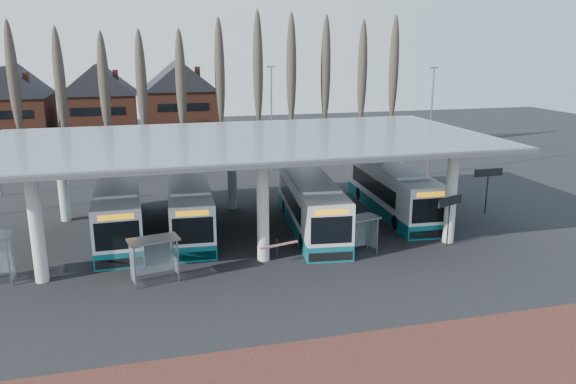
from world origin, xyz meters
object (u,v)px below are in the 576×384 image
object	(u,v)px
bus_1	(189,205)
shelter_2	(357,227)
bus_2	(311,204)
shelter_1	(153,250)
bus_0	(119,209)
bus_3	(391,190)

from	to	relation	value
bus_1	shelter_2	bearing A→B (deg)	-35.95
bus_2	shelter_1	xyz separation A→B (m)	(-10.60, -6.48, 0.07)
bus_0	shelter_1	size ratio (longest dim) A/B	4.61
bus_2	shelter_1	bearing A→B (deg)	-142.06
bus_0	bus_3	world-z (taller)	bus_0
bus_3	shelter_1	distance (m)	19.53
bus_1	bus_2	xyz separation A→B (m)	(7.98, -1.93, 0.05)
shelter_1	shelter_2	xyz separation A→B (m)	(11.77, 0.97, -0.07)
bus_0	bus_3	bearing A→B (deg)	-1.03
bus_1	bus_3	size ratio (longest dim) A/B	0.97
bus_2	shelter_1	distance (m)	12.42
bus_2	bus_3	bearing A→B (deg)	23.42
bus_0	bus_2	world-z (taller)	bus_0
bus_0	bus_1	world-z (taller)	bus_0
bus_0	bus_2	size ratio (longest dim) A/B	0.99
bus_0	shelter_2	world-z (taller)	bus_0
bus_2	shelter_2	size ratio (longest dim) A/B	4.77
bus_0	bus_3	xyz separation A→B (m)	(19.51, -0.03, -0.02)
bus_0	shelter_2	distance (m)	15.72
bus_1	bus_2	size ratio (longest dim) A/B	0.96
bus_0	bus_1	bearing A→B (deg)	-3.54
shelter_1	bus_1	bearing A→B (deg)	61.00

